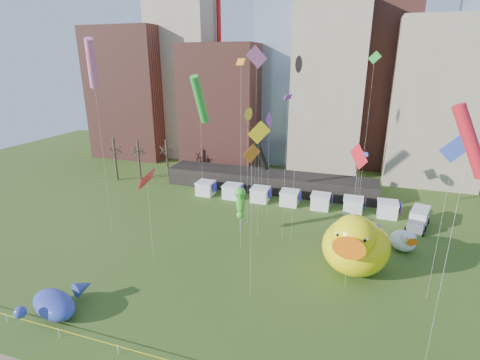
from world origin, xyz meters
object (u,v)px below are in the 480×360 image
(whale_inflatable, at_px, (56,303))
(box_truck, at_px, (419,218))
(seahorse_green, at_px, (240,200))
(seahorse_purple, at_px, (375,237))
(small_duck, at_px, (404,240))
(big_duck, at_px, (355,244))

(whale_inflatable, relative_size, box_truck, 1.11)
(seahorse_green, relative_size, seahorse_purple, 1.22)
(seahorse_green, relative_size, whale_inflatable, 0.97)
(seahorse_purple, bearing_deg, small_duck, 54.76)
(seahorse_green, xyz_separation_m, whale_inflatable, (-11.19, -21.00, -3.79))
(big_duck, height_order, box_truck, big_duck)
(big_duck, relative_size, small_duck, 2.36)
(big_duck, distance_m, seahorse_green, 15.85)
(seahorse_purple, height_order, box_truck, seahorse_purple)
(small_duck, relative_size, box_truck, 0.71)
(big_duck, xyz_separation_m, whale_inflatable, (-26.17, -16.00, -2.43))
(big_duck, xyz_separation_m, seahorse_purple, (1.99, 1.61, 0.37))
(big_duck, relative_size, whale_inflatable, 1.51)
(big_duck, xyz_separation_m, seahorse_green, (-14.98, 5.00, 1.35))
(small_duck, height_order, box_truck, small_duck)
(seahorse_purple, distance_m, box_truck, 15.27)
(big_duck, height_order, whale_inflatable, big_duck)
(big_duck, relative_size, seahorse_purple, 1.90)
(seahorse_green, distance_m, box_truck, 25.83)
(seahorse_purple, xyz_separation_m, whale_inflatable, (-28.16, -17.62, -2.80))
(box_truck, bearing_deg, whale_inflatable, -122.74)
(seahorse_purple, xyz_separation_m, box_truck, (6.48, 13.57, -2.63))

